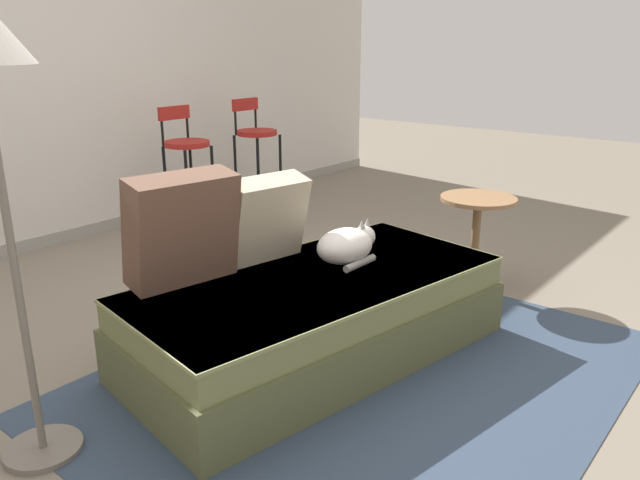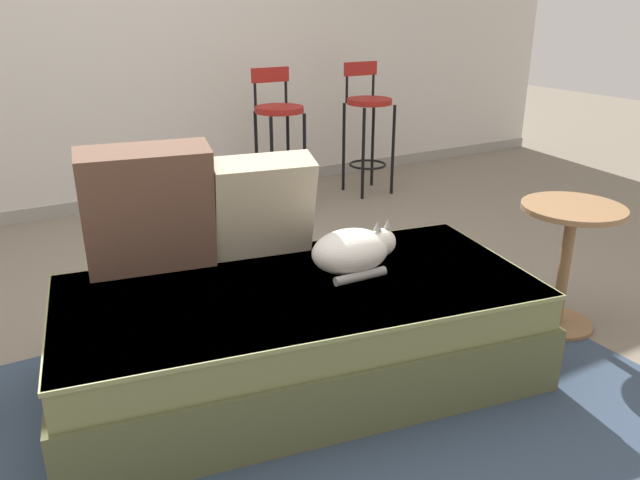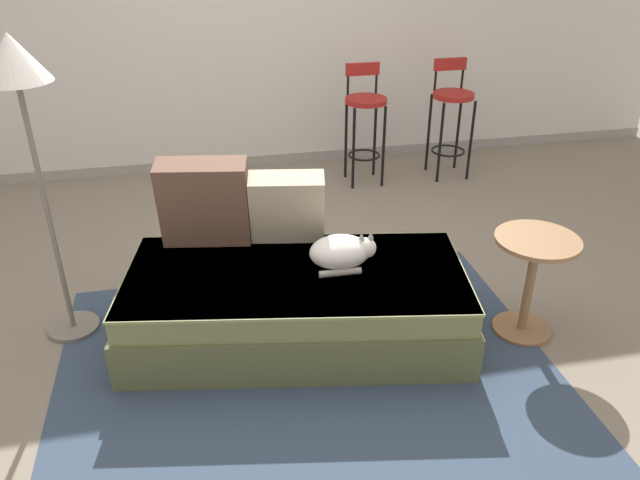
# 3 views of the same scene
# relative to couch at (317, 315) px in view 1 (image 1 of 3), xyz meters

# --- Properties ---
(ground_plane) EXTENTS (16.00, 16.00, 0.00)m
(ground_plane) POSITION_rel_couch_xyz_m (0.00, 0.40, -0.21)
(ground_plane) COLOR slate
(ground_plane) RESTS_ON ground
(wall_back_panel) EXTENTS (8.00, 0.10, 2.60)m
(wall_back_panel) POSITION_rel_couch_xyz_m (0.00, 2.65, 1.09)
(wall_back_panel) COLOR silver
(wall_back_panel) RESTS_ON ground
(wall_baseboard_trim) EXTENTS (8.00, 0.02, 0.09)m
(wall_baseboard_trim) POSITION_rel_couch_xyz_m (0.00, 2.60, -0.16)
(wall_baseboard_trim) COLOR gray
(wall_baseboard_trim) RESTS_ON ground
(area_rug) EXTENTS (2.50, 1.97, 0.01)m
(area_rug) POSITION_rel_couch_xyz_m (0.00, -0.30, -0.20)
(area_rug) COLOR #334256
(area_rug) RESTS_ON ground
(couch) EXTENTS (1.93, 1.17, 0.40)m
(couch) POSITION_rel_couch_xyz_m (0.00, 0.00, 0.00)
(couch) COLOR brown
(couch) RESTS_ON ground
(throw_pillow_corner) EXTENTS (0.52, 0.32, 0.51)m
(throw_pillow_corner) POSITION_rel_couch_xyz_m (-0.43, 0.41, 0.45)
(throw_pillow_corner) COLOR brown
(throw_pillow_corner) RESTS_ON couch
(throw_pillow_middle) EXTENTS (0.44, 0.31, 0.43)m
(throw_pillow_middle) POSITION_rel_couch_xyz_m (0.01, 0.34, 0.42)
(throw_pillow_middle) COLOR beige
(throw_pillow_middle) RESTS_ON couch
(cat) EXTENTS (0.35, 0.25, 0.20)m
(cat) POSITION_rel_couch_xyz_m (0.25, 0.01, 0.28)
(cat) COLOR white
(cat) RESTS_ON couch
(bar_stool_near_window) EXTENTS (0.34, 0.34, 0.98)m
(bar_stool_near_window) POSITION_rel_couch_xyz_m (0.94, 2.04, 0.38)
(bar_stool_near_window) COLOR black
(bar_stool_near_window) RESTS_ON ground
(bar_stool_by_doorway) EXTENTS (0.34, 0.34, 0.98)m
(bar_stool_by_doorway) POSITION_rel_couch_xyz_m (1.69, 2.04, 0.37)
(bar_stool_by_doorway) COLOR black
(bar_stool_by_doorway) RESTS_ON ground
(side_table) EXTENTS (0.44, 0.44, 0.58)m
(side_table) POSITION_rel_couch_xyz_m (1.23, -0.22, 0.17)
(side_table) COLOR olive
(side_table) RESTS_ON ground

